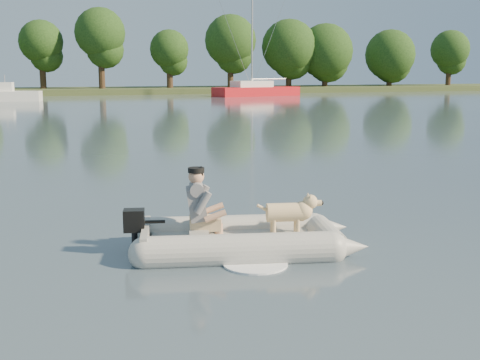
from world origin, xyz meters
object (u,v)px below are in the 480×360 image
object	(u,v)px
dinghy	(244,213)
man	(198,201)
dog	(285,216)
motorboat	(8,89)
sailboat	(256,91)

from	to	relation	value
dinghy	man	distance (m)	0.68
dog	dinghy	bearing A→B (deg)	-175.43
motorboat	sailboat	distance (m)	23.58
dinghy	motorboat	distance (m)	46.84
dinghy	motorboat	bearing A→B (deg)	108.39
dinghy	man	world-z (taller)	man
dinghy	sailboat	world-z (taller)	sailboat
dinghy	sailboat	distance (m)	53.15
man	motorboat	size ratio (longest dim) A/B	0.18
man	dog	xyz separation A→B (m)	(1.23, -0.26, -0.24)
motorboat	sailboat	world-z (taller)	sailboat
motorboat	dog	bearing A→B (deg)	-73.57
dog	sailboat	xyz separation A→B (m)	(17.35, 50.10, 0.06)
dinghy	sailboat	xyz separation A→B (m)	(17.95, 50.03, -0.00)
sailboat	motorboat	bearing A→B (deg)	174.54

